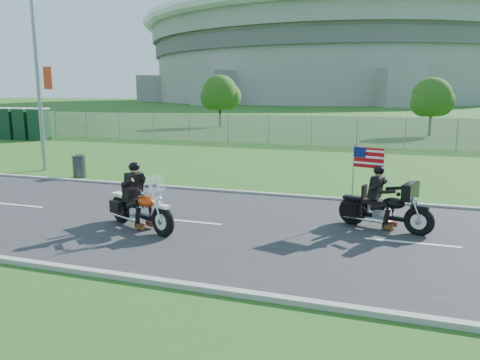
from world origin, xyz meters
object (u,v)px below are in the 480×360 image
(porta_toilet_a, at_px, (39,125))
(trash_can, at_px, (79,167))
(porta_toilet_c, at_px, (9,124))
(motorcycle_follow, at_px, (384,209))
(porta_toilet_b, at_px, (24,124))
(streetlight, at_px, (39,45))
(motorcycle_lead, at_px, (140,209))

(porta_toilet_a, height_order, trash_can, porta_toilet_a)
(trash_can, bearing_deg, porta_toilet_c, 142.20)
(trash_can, bearing_deg, motorcycle_follow, -17.39)
(porta_toilet_a, bearing_deg, porta_toilet_b, 180.00)
(porta_toilet_c, bearing_deg, streetlight, -40.06)
(motorcycle_follow, xyz_separation_m, trash_can, (-12.54, 3.93, -0.12))
(motorcycle_follow, relative_size, trash_can, 2.70)
(porta_toilet_b, distance_m, motorcycle_lead, 27.33)
(motorcycle_follow, bearing_deg, motorcycle_lead, -145.25)
(streetlight, xyz_separation_m, motorcycle_follow, (15.28, -5.22, -5.06))
(motorcycle_follow, height_order, trash_can, motorcycle_follow)
(porta_toilet_a, distance_m, porta_toilet_b, 1.40)
(streetlight, distance_m, porta_toilet_a, 15.39)
(porta_toilet_a, height_order, motorcycle_follow, porta_toilet_a)
(motorcycle_lead, xyz_separation_m, trash_can, (-6.42, 5.91, -0.11))
(porta_toilet_a, xyz_separation_m, porta_toilet_c, (-2.80, 0.00, 0.00))
(streetlight, distance_m, motorcycle_follow, 16.92)
(porta_toilet_a, bearing_deg, trash_can, -43.41)
(porta_toilet_a, relative_size, motorcycle_lead, 0.91)
(porta_toilet_c, xyz_separation_m, motorcycle_follow, (28.10, -16.00, -0.57))
(motorcycle_lead, bearing_deg, porta_toilet_b, 163.55)
(porta_toilet_a, distance_m, motorcycle_follow, 29.94)
(porta_toilet_a, relative_size, motorcycle_follow, 0.92)
(porta_toilet_c, xyz_separation_m, motorcycle_lead, (21.97, -17.98, -0.58))
(porta_toilet_c, distance_m, trash_can, 19.70)
(streetlight, bearing_deg, motorcycle_lead, -38.19)
(motorcycle_lead, height_order, motorcycle_follow, motorcycle_follow)
(streetlight, xyz_separation_m, trash_can, (2.74, -1.29, -5.18))
(motorcycle_lead, bearing_deg, streetlight, 166.51)
(porta_toilet_a, height_order, motorcycle_lead, porta_toilet_a)
(porta_toilet_c, bearing_deg, porta_toilet_b, 0.00)
(porta_toilet_c, height_order, motorcycle_lead, porta_toilet_c)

